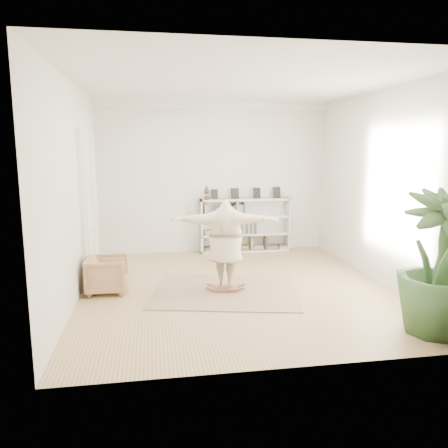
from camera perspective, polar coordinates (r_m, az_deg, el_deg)
name	(u,v)px	position (r m, az deg, el deg)	size (l,w,h in m)	color
floor	(237,288)	(8.04, 1.70, -8.32)	(6.00, 6.00, 0.00)	#95764D
room_shell	(214,105)	(10.59, -1.37, 15.27)	(6.00, 6.00, 6.00)	silver
doors	(89,206)	(8.95, -17.19, 2.30)	(0.09, 1.78, 2.92)	white
bookshelf	(245,226)	(10.71, 2.72, -0.23)	(2.20, 0.35, 1.64)	silver
armchair	(107,274)	(7.98, -15.02, -6.39)	(0.68, 0.70, 0.64)	tan
rug	(225,291)	(7.83, 0.19, -8.73)	(2.50, 2.00, 0.02)	tan
rocker_board	(225,288)	(7.81, 0.19, -8.36)	(0.51, 0.37, 0.10)	#97613C
person	(226,242)	(7.59, 0.20, -2.34)	(1.92, 0.52, 1.57)	beige
houseplant	(439,263)	(6.55, 26.27, -4.59)	(1.10, 1.10, 1.97)	#34562B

